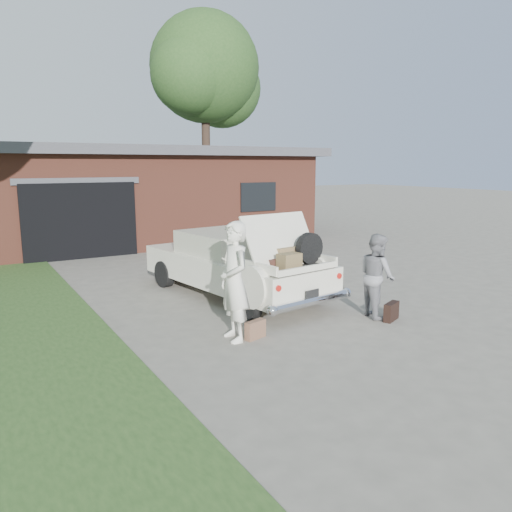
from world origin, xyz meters
TOP-DOWN VIEW (x-y plane):
  - ground at (0.00, 0.00)m, footprint 90.00×90.00m
  - house at (0.98, 11.47)m, footprint 12.80×7.80m
  - tree_right at (7.12, 17.52)m, footprint 6.43×5.59m
  - sedan at (0.34, 2.04)m, footprint 2.40×4.84m
  - woman_left at (-0.95, -0.34)m, footprint 0.50×0.72m
  - woman_right at (1.83, -0.56)m, footprint 0.73×0.85m
  - suitcase_left at (-0.65, -0.46)m, footprint 0.40×0.22m
  - suitcase_right at (1.89, -0.89)m, footprint 0.44×0.29m

SIDE VIEW (x-z plane):
  - ground at x=0.00m, z-range 0.00..0.00m
  - suitcase_left at x=-0.65m, z-range 0.00..0.29m
  - suitcase_right at x=1.89m, z-range 0.00..0.32m
  - sedan at x=0.34m, z-range -0.23..1.59m
  - woman_right at x=1.83m, z-range 0.00..1.51m
  - woman_left at x=-0.95m, z-range 0.00..1.87m
  - house at x=0.98m, z-range 0.02..3.32m
  - tree_right at x=7.12m, z-range 2.08..12.48m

